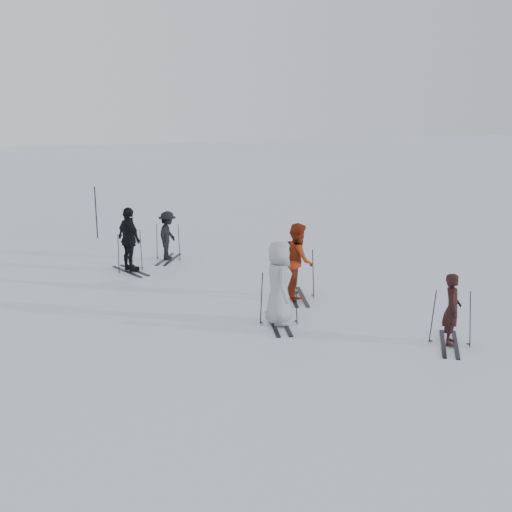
{
  "coord_description": "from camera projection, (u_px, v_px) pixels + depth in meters",
  "views": [
    {
      "loc": [
        -6.21,
        -15.08,
        5.27
      ],
      "look_at": [
        0.0,
        1.0,
        1.0
      ],
      "focal_mm": 45.0,
      "sensor_mm": 36.0,
      "label": 1
    }
  ],
  "objects": [
    {
      "name": "skis_uphill_far",
      "position": [
        168.0,
        241.0,
        21.27
      ],
      "size": [
        1.94,
        1.68,
        1.25
      ],
      "primitive_type": null,
      "rotation": [
        0.0,
        0.0,
        1.01
      ],
      "color": "black",
      "rests_on": "ground"
    },
    {
      "name": "skier_red",
      "position": [
        298.0,
        261.0,
        17.16
      ],
      "size": [
        1.01,
        1.16,
        2.02
      ],
      "primitive_type": "imported",
      "rotation": [
        0.0,
        0.0,
        1.29
      ],
      "color": "maroon",
      "rests_on": "ground"
    },
    {
      "name": "skis_uphill_left",
      "position": [
        130.0,
        251.0,
        19.83
      ],
      "size": [
        1.98,
        1.48,
        1.29
      ],
      "primitive_type": null,
      "rotation": [
        0.0,
        0.0,
        1.91
      ],
      "color": "black",
      "rests_on": "ground"
    },
    {
      "name": "piste_marker",
      "position": [
        96.0,
        213.0,
        24.46
      ],
      "size": [
        0.05,
        0.05,
        1.99
      ],
      "primitive_type": "cylinder",
      "rotation": [
        0.0,
        0.0,
        0.15
      ],
      "color": "black",
      "rests_on": "ground"
    },
    {
      "name": "skier_uphill_left",
      "position": [
        129.0,
        240.0,
        19.75
      ],
      "size": [
        0.85,
        1.26,
        1.99
      ],
      "primitive_type": "imported",
      "rotation": [
        0.0,
        0.0,
        1.91
      ],
      "color": "black",
      "rests_on": "ground"
    },
    {
      "name": "ground",
      "position": [
        269.0,
        301.0,
        17.1
      ],
      "size": [
        120.0,
        120.0,
        0.0
      ],
      "primitive_type": "plane",
      "color": "silver",
      "rests_on": "ground"
    },
    {
      "name": "skis_grey",
      "position": [
        279.0,
        297.0,
        15.18
      ],
      "size": [
        2.05,
        1.42,
        1.36
      ],
      "primitive_type": null,
      "rotation": [
        0.0,
        0.0,
        1.32
      ],
      "color": "black",
      "rests_on": "ground"
    },
    {
      "name": "skier_grey",
      "position": [
        279.0,
        284.0,
        15.1
      ],
      "size": [
        0.86,
        1.11,
        2.01
      ],
      "primitive_type": "imported",
      "rotation": [
        0.0,
        0.0,
        1.32
      ],
      "color": "#9A9FA3",
      "rests_on": "ground"
    },
    {
      "name": "skis_near_dark",
      "position": [
        451.0,
        317.0,
        13.91
      ],
      "size": [
        1.97,
        1.76,
        1.28
      ],
      "primitive_type": null,
      "rotation": [
        0.0,
        0.0,
        0.97
      ],
      "color": "black",
      "rests_on": "ground"
    },
    {
      "name": "skis_red",
      "position": [
        298.0,
        273.0,
        17.23
      ],
      "size": [
        2.07,
        1.47,
        1.36
      ],
      "primitive_type": null,
      "rotation": [
        0.0,
        0.0,
        1.29
      ],
      "color": "black",
      "rests_on": "ground"
    },
    {
      "name": "skier_near_dark",
      "position": [
        452.0,
        310.0,
        13.88
      ],
      "size": [
        0.64,
        0.69,
        1.58
      ],
      "primitive_type": "imported",
      "rotation": [
        0.0,
        0.0,
        0.97
      ],
      "color": "black",
      "rests_on": "ground"
    },
    {
      "name": "skier_uphill_far",
      "position": [
        168.0,
        236.0,
        21.23
      ],
      "size": [
        1.06,
        1.2,
        1.61
      ],
      "primitive_type": "imported",
      "rotation": [
        0.0,
        0.0,
        1.01
      ],
      "color": "black",
      "rests_on": "ground"
    }
  ]
}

